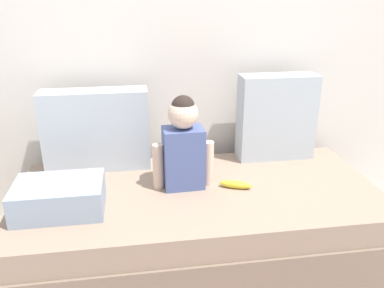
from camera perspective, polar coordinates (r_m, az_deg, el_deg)
ground_plane at (r=2.28m, az=0.95°, el=-15.59°), size 12.00×12.00×0.00m
back_wall at (r=2.40m, az=-1.30°, el=16.85°), size 5.10×0.10×2.36m
couch at (r=2.16m, az=0.98°, el=-11.31°), size 1.90×0.90×0.41m
throw_pillow_left at (r=2.27m, az=-13.59°, el=1.95°), size 0.58×0.16×0.45m
throw_pillow_right at (r=2.41m, az=12.02°, el=3.80°), size 0.45×0.16×0.50m
toddler at (r=1.99m, az=-1.25°, el=-0.04°), size 0.32×0.15×0.48m
banana at (r=2.07m, az=6.32°, el=-5.81°), size 0.17×0.10×0.04m
folded_blanket at (r=1.93m, az=-18.53°, el=-7.22°), size 0.40×0.28×0.14m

